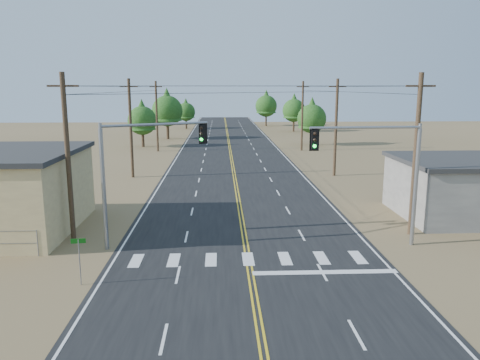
{
  "coord_description": "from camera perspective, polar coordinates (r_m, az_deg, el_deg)",
  "views": [
    {
      "loc": [
        -1.46,
        -15.86,
        9.12
      ],
      "look_at": [
        -0.25,
        12.41,
        3.5
      ],
      "focal_mm": 35.0,
      "sensor_mm": 36.0,
      "label": 1
    }
  ],
  "objects": [
    {
      "name": "utility_pole_right_mid",
      "position": [
        49.5,
        11.61,
        6.37
      ],
      "size": [
        1.8,
        0.3,
        10.0
      ],
      "color": "#4C3826",
      "rests_on": "ground"
    },
    {
      "name": "tree_left_near",
      "position": [
        74.31,
        -11.85,
        7.46
      ],
      "size": [
        4.45,
        4.45,
        7.41
      ],
      "color": "#3F2D1E",
      "rests_on": "ground"
    },
    {
      "name": "tree_right_near",
      "position": [
        75.79,
        8.75,
        7.75
      ],
      "size": [
        4.6,
        4.6,
        7.66
      ],
      "color": "#3F2D1E",
      "rests_on": "ground"
    },
    {
      "name": "ground",
      "position": [
        18.36,
        2.57,
        -18.57
      ],
      "size": [
        220.0,
        220.0,
        0.0
      ],
      "primitive_type": "plane",
      "color": "olive",
      "rests_on": "ground"
    },
    {
      "name": "signal_mast_right",
      "position": [
        27.71,
        17.33,
        1.88
      ],
      "size": [
        6.46,
        0.79,
        7.13
      ],
      "rotation": [
        0.0,
        0.0,
        0.07
      ],
      "color": "gray",
      "rests_on": "ground"
    },
    {
      "name": "street_sign",
      "position": [
        23.21,
        -19.02,
        -8.53
      ],
      "size": [
        0.67,
        0.11,
        2.27
      ],
      "rotation": [
        0.0,
        0.0,
        0.12
      ],
      "color": "gray",
      "rests_on": "ground"
    },
    {
      "name": "tree_left_far",
      "position": [
        105.69,
        -6.61,
        8.48
      ],
      "size": [
        4.09,
        4.09,
        6.81
      ],
      "color": "#3F2D1E",
      "rests_on": "ground"
    },
    {
      "name": "utility_pole_left_near",
      "position": [
        29.57,
        -20.25,
        2.76
      ],
      "size": [
        1.8,
        0.3,
        10.0
      ],
      "color": "#4C3826",
      "rests_on": "ground"
    },
    {
      "name": "signal_mast_left",
      "position": [
        27.4,
        -12.6,
        2.14
      ],
      "size": [
        5.91,
        2.85,
        7.22
      ],
      "rotation": [
        0.0,
        0.0,
        0.43
      ],
      "color": "gray",
      "rests_on": "ground"
    },
    {
      "name": "tree_right_mid",
      "position": [
        99.05,
        6.6,
        8.7
      ],
      "size": [
        4.77,
        4.77,
        7.95
      ],
      "color": "#3F2D1E",
      "rests_on": "ground"
    },
    {
      "name": "tree_left_mid",
      "position": [
        84.78,
        -8.88,
        8.7
      ],
      "size": [
        5.46,
        5.46,
        9.1
      ],
      "color": "#3F2D1E",
      "rests_on": "ground"
    },
    {
      "name": "utility_pole_left_mid",
      "position": [
        48.88,
        -13.18,
        6.24
      ],
      "size": [
        1.8,
        0.3,
        10.0
      ],
      "color": "#4C3826",
      "rests_on": "ground"
    },
    {
      "name": "road",
      "position": [
        46.78,
        -0.61,
        0.01
      ],
      "size": [
        15.0,
        200.0,
        0.02
      ],
      "primitive_type": "cube",
      "color": "black",
      "rests_on": "ground"
    },
    {
      "name": "utility_pole_right_near",
      "position": [
        30.59,
        20.62,
        2.99
      ],
      "size": [
        1.8,
        0.3,
        10.0
      ],
      "color": "#4C3826",
      "rests_on": "ground"
    },
    {
      "name": "tree_right_far",
      "position": [
        113.29,
        3.21,
        9.26
      ],
      "size": [
        5.15,
        5.15,
        8.58
      ],
      "color": "#3F2D1E",
      "rests_on": "ground"
    },
    {
      "name": "utility_pole_right_far",
      "position": [
        69.03,
        7.6,
        7.81
      ],
      "size": [
        1.8,
        0.3,
        10.0
      ],
      "color": "#4C3826",
      "rests_on": "ground"
    },
    {
      "name": "utility_pole_left_far",
      "position": [
        68.58,
        -10.11,
        7.72
      ],
      "size": [
        1.8,
        0.3,
        10.0
      ],
      "color": "#4C3826",
      "rests_on": "ground"
    }
  ]
}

